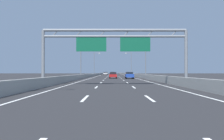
{
  "coord_description": "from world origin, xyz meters",
  "views": [
    {
      "loc": [
        -0.29,
        0.03,
        1.48
      ],
      "look_at": [
        -0.5,
        68.91,
        2.07
      ],
      "focal_mm": 35.75,
      "sensor_mm": 36.0,
      "label": 1
    }
  ],
  "objects_px": {
    "white_car": "(106,73)",
    "orange_car": "(113,73)",
    "sign_gantry": "(115,42)",
    "streetlamp_left_far": "(95,62)",
    "red_car": "(114,75)",
    "streetlamp_left_mid": "(83,55)",
    "streetlamp_right_mid": "(145,55)",
    "silver_car": "(107,73)",
    "streetlamp_right_far": "(131,62)",
    "blue_car": "(130,75)"
  },
  "relations": [
    {
      "from": "white_car",
      "to": "blue_car",
      "type": "bearing_deg",
      "value": -83.64
    },
    {
      "from": "streetlamp_right_far",
      "to": "red_car",
      "type": "distance_m",
      "value": 41.7
    },
    {
      "from": "sign_gantry",
      "to": "streetlamp_left_far",
      "type": "bearing_deg",
      "value": 96.3
    },
    {
      "from": "streetlamp_right_far",
      "to": "orange_car",
      "type": "xyz_separation_m",
      "value": [
        -7.4,
        19.13,
        -4.63
      ]
    },
    {
      "from": "streetlamp_right_far",
      "to": "red_car",
      "type": "relative_size",
      "value": 2.25
    },
    {
      "from": "streetlamp_left_mid",
      "to": "white_car",
      "type": "height_order",
      "value": "streetlamp_left_mid"
    },
    {
      "from": "streetlamp_left_far",
      "to": "streetlamp_left_mid",
      "type": "bearing_deg",
      "value": -90.0
    },
    {
      "from": "sign_gantry",
      "to": "streetlamp_left_far",
      "type": "xyz_separation_m",
      "value": [
        -7.43,
        67.29,
        0.58
      ]
    },
    {
      "from": "streetlamp_left_far",
      "to": "silver_car",
      "type": "height_order",
      "value": "streetlamp_left_far"
    },
    {
      "from": "white_car",
      "to": "orange_car",
      "type": "xyz_separation_m",
      "value": [
        3.88,
        -3.74,
        0.01
      ]
    },
    {
      "from": "streetlamp_left_mid",
      "to": "streetlamp_right_mid",
      "type": "xyz_separation_m",
      "value": [
        14.93,
        0.0,
        0.0
      ]
    },
    {
      "from": "red_car",
      "to": "streetlamp_left_mid",
      "type": "bearing_deg",
      "value": 170.96
    },
    {
      "from": "silver_car",
      "to": "streetlamp_left_mid",
      "type": "bearing_deg",
      "value": -92.57
    },
    {
      "from": "red_car",
      "to": "orange_car",
      "type": "bearing_deg",
      "value": 89.89
    },
    {
      "from": "sign_gantry",
      "to": "orange_car",
      "type": "distance_m",
      "value": 86.51
    },
    {
      "from": "streetlamp_right_mid",
      "to": "silver_car",
      "type": "relative_size",
      "value": 2.31
    },
    {
      "from": "silver_car",
      "to": "orange_car",
      "type": "xyz_separation_m",
      "value": [
        3.81,
        -24.16,
        0.01
      ]
    },
    {
      "from": "blue_car",
      "to": "red_car",
      "type": "height_order",
      "value": "blue_car"
    },
    {
      "from": "sign_gantry",
      "to": "orange_car",
      "type": "xyz_separation_m",
      "value": [
        0.09,
        86.42,
        -4.06
      ]
    },
    {
      "from": "sign_gantry",
      "to": "streetlamp_right_mid",
      "type": "relative_size",
      "value": 1.74
    },
    {
      "from": "sign_gantry",
      "to": "streetlamp_left_mid",
      "type": "relative_size",
      "value": 1.74
    },
    {
      "from": "streetlamp_right_far",
      "to": "blue_car",
      "type": "xyz_separation_m",
      "value": [
        -3.92,
        -43.22,
        -4.63
      ]
    },
    {
      "from": "streetlamp_left_far",
      "to": "orange_car",
      "type": "distance_m",
      "value": 21.07
    },
    {
      "from": "streetlamp_left_far",
      "to": "white_car",
      "type": "relative_size",
      "value": 2.14
    },
    {
      "from": "streetlamp_right_mid",
      "to": "blue_car",
      "type": "distance_m",
      "value": 7.08
    },
    {
      "from": "streetlamp_right_mid",
      "to": "orange_car",
      "type": "relative_size",
      "value": 2.04
    },
    {
      "from": "streetlamp_left_mid",
      "to": "white_car",
      "type": "distance_m",
      "value": 62.72
    },
    {
      "from": "red_car",
      "to": "white_car",
      "type": "bearing_deg",
      "value": 93.38
    },
    {
      "from": "blue_car",
      "to": "orange_car",
      "type": "xyz_separation_m",
      "value": [
        -3.49,
        62.35,
        0.0
      ]
    },
    {
      "from": "sign_gantry",
      "to": "white_car",
      "type": "distance_m",
      "value": 90.33
    },
    {
      "from": "silver_car",
      "to": "white_car",
      "type": "xyz_separation_m",
      "value": [
        -0.07,
        -20.42,
        -0.01
      ]
    },
    {
      "from": "sign_gantry",
      "to": "red_car",
      "type": "xyz_separation_m",
      "value": [
        -0.02,
        26.54,
        -4.08
      ]
    },
    {
      "from": "orange_car",
      "to": "streetlamp_left_far",
      "type": "bearing_deg",
      "value": -111.48
    },
    {
      "from": "streetlamp_right_mid",
      "to": "orange_car",
      "type": "distance_m",
      "value": 59.34
    },
    {
      "from": "streetlamp_left_mid",
      "to": "blue_car",
      "type": "distance_m",
      "value": 12.49
    },
    {
      "from": "streetlamp_right_mid",
      "to": "red_car",
      "type": "relative_size",
      "value": 2.25
    },
    {
      "from": "white_car",
      "to": "orange_car",
      "type": "relative_size",
      "value": 0.95
    },
    {
      "from": "streetlamp_right_mid",
      "to": "white_car",
      "type": "relative_size",
      "value": 2.14
    },
    {
      "from": "blue_car",
      "to": "white_car",
      "type": "relative_size",
      "value": 1.04
    },
    {
      "from": "streetlamp_left_mid",
      "to": "red_car",
      "type": "bearing_deg",
      "value": -9.04
    },
    {
      "from": "streetlamp_left_mid",
      "to": "streetlamp_right_far",
      "type": "relative_size",
      "value": 1.0
    },
    {
      "from": "red_car",
      "to": "sign_gantry",
      "type": "bearing_deg",
      "value": -89.96
    },
    {
      "from": "blue_car",
      "to": "orange_car",
      "type": "bearing_deg",
      "value": 93.2
    },
    {
      "from": "streetlamp_left_mid",
      "to": "streetlamp_left_far",
      "type": "height_order",
      "value": "same"
    },
    {
      "from": "streetlamp_right_far",
      "to": "silver_car",
      "type": "xyz_separation_m",
      "value": [
        -11.22,
        43.29,
        -4.64
      ]
    },
    {
      "from": "streetlamp_right_mid",
      "to": "streetlamp_right_far",
      "type": "relative_size",
      "value": 1.0
    },
    {
      "from": "streetlamp_left_mid",
      "to": "streetlamp_right_far",
      "type": "distance_m",
      "value": 42.29
    },
    {
      "from": "sign_gantry",
      "to": "red_car",
      "type": "relative_size",
      "value": 3.91
    },
    {
      "from": "streetlamp_left_mid",
      "to": "streetlamp_right_far",
      "type": "xyz_separation_m",
      "value": [
        14.93,
        39.57,
        0.0
      ]
    },
    {
      "from": "orange_car",
      "to": "silver_car",
      "type": "bearing_deg",
      "value": 98.96
    }
  ]
}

